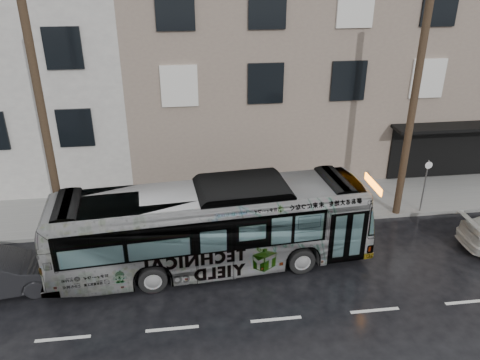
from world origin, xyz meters
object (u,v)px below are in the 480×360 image
Objects in this scene: utility_pole_rear at (45,127)px; bus at (212,226)px; utility_pole_front at (412,113)px; sign_post at (424,186)px.

bus is (5.78, -2.58, -3.07)m from utility_pole_rear.
utility_pole_front reaches higher than sign_post.
utility_pole_front is 14.00m from utility_pole_rear.
utility_pole_rear is 0.79× the size of bus.
bus is (-8.22, -2.58, -3.07)m from utility_pole_front.
utility_pole_front is at bearing 180.00° from sign_post.
bus is at bearing -162.57° from utility_pole_front.
sign_post is 0.21× the size of bus.
bus is (-9.32, -2.58, 0.23)m from sign_post.
utility_pole_rear is 15.46m from sign_post.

